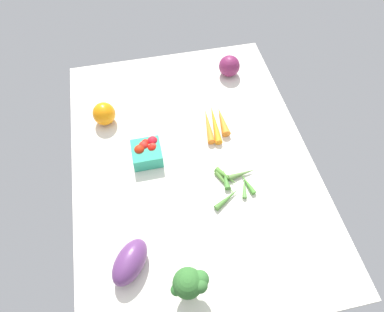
{
  "coord_description": "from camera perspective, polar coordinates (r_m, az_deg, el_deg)",
  "views": [
    {
      "loc": [
        -61.08,
        12.94,
        95.16
      ],
      "look_at": [
        0.0,
        0.0,
        4.0
      ],
      "focal_mm": 32.55,
      "sensor_mm": 36.0,
      "label": 1
    }
  ],
  "objects": [
    {
      "name": "tablecloth",
      "position": [
        1.13,
        0.0,
        -0.86
      ],
      "size": [
        104.0,
        76.0,
        2.0
      ],
      "primitive_type": "cube",
      "color": "silver",
      "rests_on": "ground"
    },
    {
      "name": "okra_pile",
      "position": [
        1.07,
        6.77,
        -4.34
      ],
      "size": [
        14.44,
        16.18,
        2.0
      ],
      "color": "#518134",
      "rests_on": "tablecloth"
    },
    {
      "name": "broccoli_head",
      "position": [
        0.88,
        -0.26,
        -20.15
      ],
      "size": [
        7.46,
        9.55,
        11.74
      ],
      "color": "#99BF85",
      "rests_on": "tablecloth"
    },
    {
      "name": "carrot_bunch",
      "position": [
        1.2,
        3.84,
        5.42
      ],
      "size": [
        16.82,
        8.61,
        2.94
      ],
      "color": "orange",
      "rests_on": "tablecloth"
    },
    {
      "name": "berry_basket",
      "position": [
        1.11,
        -7.39,
        0.78
      ],
      "size": [
        9.2,
        9.2,
        6.53
      ],
      "color": "teal",
      "rests_on": "tablecloth"
    },
    {
      "name": "eggplant",
      "position": [
        0.95,
        -10.13,
        -16.72
      ],
      "size": [
        14.84,
        13.63,
        7.35
      ],
      "primitive_type": "ellipsoid",
      "rotation": [
        0.0,
        0.0,
        5.65
      ],
      "color": "#5F326B",
      "rests_on": "tablecloth"
    },
    {
      "name": "red_onion_center",
      "position": [
        1.36,
        6.13,
        14.45
      ],
      "size": [
        7.97,
        7.97,
        7.97
      ],
      "primitive_type": "sphere",
      "color": "#73214C",
      "rests_on": "tablecloth"
    },
    {
      "name": "bell_pepper_orange",
      "position": [
        1.22,
        -14.21,
        6.73
      ],
      "size": [
        10.72,
        10.72,
        8.01
      ],
      "primitive_type": "ellipsoid",
      "rotation": [
        0.0,
        0.0,
        0.89
      ],
      "color": "orange",
      "rests_on": "tablecloth"
    }
  ]
}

